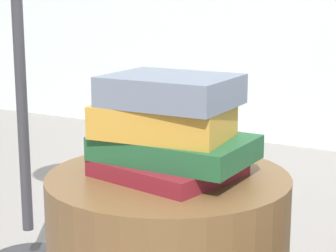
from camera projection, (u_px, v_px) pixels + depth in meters
The scene contains 4 objects.
book_maroon at pixel (168, 168), 1.15m from camera, with size 0.23×0.21×0.03m, color maroon.
book_forest at pixel (175, 148), 1.15m from camera, with size 0.28×0.19×0.04m, color #1E512D.
book_ochre at pixel (163, 121), 1.13m from camera, with size 0.24×0.15×0.06m, color #B7842D.
book_slate at pixel (170, 91), 1.12m from camera, with size 0.23×0.18×0.05m, color slate.
Camera 1 is at (0.56, -0.96, 0.76)m, focal length 66.19 mm.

